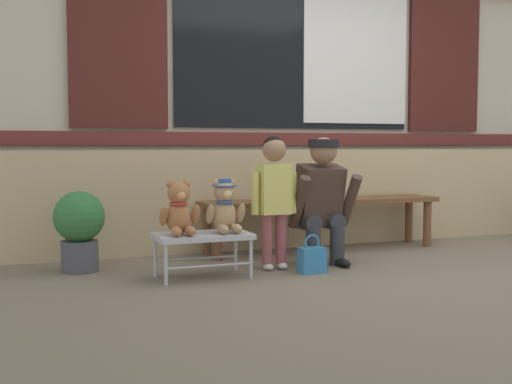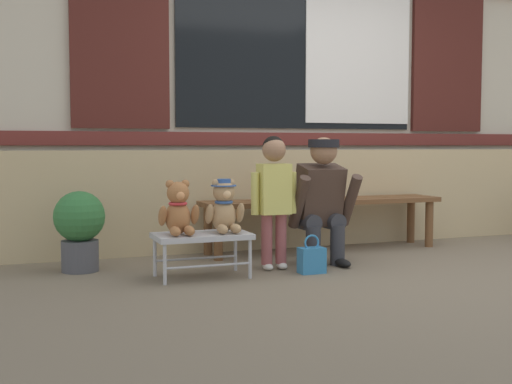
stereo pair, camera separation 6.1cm
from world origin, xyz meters
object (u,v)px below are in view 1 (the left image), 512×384
(teddy_bear_plain, at_px, (179,210))
(adult_crouching, at_px, (322,200))
(handbag_on_ground, at_px, (312,259))
(child_standing, at_px, (274,187))
(wooden_bench_long, at_px, (322,207))
(small_display_bench, at_px, (203,238))
(teddy_bear_with_hat, at_px, (225,207))
(potted_plant, at_px, (79,226))

(teddy_bear_plain, xyz_separation_m, adult_crouching, (1.14, 0.16, 0.02))
(teddy_bear_plain, relative_size, handbag_on_ground, 1.34)
(teddy_bear_plain, distance_m, child_standing, 0.74)
(wooden_bench_long, height_order, adult_crouching, adult_crouching)
(small_display_bench, relative_size, adult_crouching, 0.67)
(adult_crouching, height_order, handbag_on_ground, adult_crouching)
(teddy_bear_plain, bearing_deg, wooden_bench_long, 26.93)
(handbag_on_ground, bearing_deg, teddy_bear_with_hat, 167.61)
(teddy_bear_plain, bearing_deg, potted_plant, 138.59)
(child_standing, distance_m, handbag_on_ground, 0.58)
(small_display_bench, height_order, potted_plant, potted_plant)
(teddy_bear_plain, xyz_separation_m, teddy_bear_with_hat, (0.32, 0.00, 0.01))
(adult_crouching, height_order, potted_plant, adult_crouching)
(wooden_bench_long, height_order, potted_plant, potted_plant)
(teddy_bear_plain, bearing_deg, child_standing, 7.74)
(teddy_bear_plain, xyz_separation_m, child_standing, (0.72, 0.10, 0.13))
(small_display_bench, relative_size, teddy_bear_plain, 1.76)
(handbag_on_ground, xyz_separation_m, potted_plant, (-1.50, 0.65, 0.23))
(teddy_bear_plain, relative_size, adult_crouching, 0.38)
(small_display_bench, relative_size, potted_plant, 1.12)
(wooden_bench_long, relative_size, handbag_on_ground, 7.72)
(handbag_on_ground, distance_m, potted_plant, 1.65)
(small_display_bench, bearing_deg, potted_plant, 145.21)
(wooden_bench_long, xyz_separation_m, teddy_bear_with_hat, (-1.11, -0.73, 0.10))
(child_standing, relative_size, adult_crouching, 1.01)
(small_display_bench, height_order, teddy_bear_with_hat, teddy_bear_with_hat)
(small_display_bench, bearing_deg, teddy_bear_plain, 179.49)
(wooden_bench_long, height_order, teddy_bear_plain, teddy_bear_plain)
(wooden_bench_long, relative_size, potted_plant, 3.68)
(child_standing, height_order, potted_plant, child_standing)
(child_standing, height_order, handbag_on_ground, child_standing)
(teddy_bear_with_hat, height_order, handbag_on_ground, teddy_bear_with_hat)
(teddy_bear_with_hat, bearing_deg, teddy_bear_plain, -179.87)
(child_standing, xyz_separation_m, handbag_on_ground, (0.19, -0.23, -0.50))
(small_display_bench, xyz_separation_m, handbag_on_ground, (0.76, -0.13, -0.17))
(small_display_bench, distance_m, handbag_on_ground, 0.79)
(wooden_bench_long, distance_m, handbag_on_ground, 1.04)
(small_display_bench, height_order, handbag_on_ground, small_display_bench)
(small_display_bench, xyz_separation_m, potted_plant, (-0.75, 0.52, 0.06))
(small_display_bench, relative_size, teddy_bear_with_hat, 1.76)
(wooden_bench_long, relative_size, adult_crouching, 2.21)
(small_display_bench, xyz_separation_m, adult_crouching, (0.98, 0.16, 0.21))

